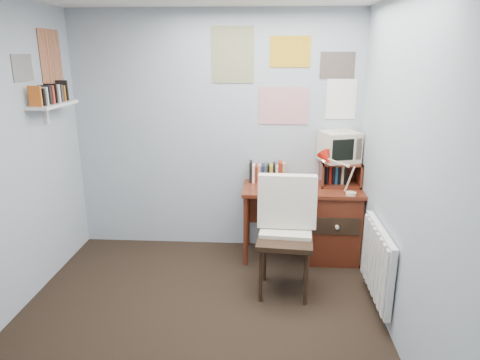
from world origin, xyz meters
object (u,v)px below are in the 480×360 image
object	(u,v)px
tv_riser	(340,173)
radiator	(378,262)
crt_tv	(339,145)
wall_shelf	(53,105)
desk	(327,221)
desk_chair	(285,240)
desk_lamp	(352,177)

from	to	relation	value
tv_riser	radiator	xyz separation A→B (m)	(0.17, -1.04, -0.47)
crt_tv	radiator	xyz separation A→B (m)	(0.19, -1.06, -0.75)
tv_riser	wall_shelf	bearing A→B (deg)	-169.68
desk	desk_chair	xyz separation A→B (m)	(-0.46, -0.73, 0.10)
radiator	desk_lamp	bearing A→B (deg)	98.66
tv_riser	crt_tv	distance (m)	0.29
radiator	desk	bearing A→B (deg)	107.24
desk	wall_shelf	world-z (taller)	wall_shelf
radiator	desk_chair	bearing A→B (deg)	165.28
desk	crt_tv	bearing A→B (deg)	53.35
desk	desk_lamp	bearing A→B (deg)	-49.99
desk	crt_tv	distance (m)	0.79
crt_tv	wall_shelf	xyz separation A→B (m)	(-2.67, -0.51, 0.45)
desk	tv_riser	xyz separation A→B (m)	(0.12, 0.11, 0.48)
desk_lamp	tv_riser	size ratio (longest dim) A/B	0.91
desk_chair	desk_lamp	xyz separation A→B (m)	(0.64, 0.52, 0.43)
desk	desk_chair	distance (m)	0.87
wall_shelf	desk_lamp	bearing A→B (deg)	3.45
desk_lamp	radiator	size ratio (longest dim) A/B	0.45
wall_shelf	desk_chair	bearing A→B (deg)	-9.49
crt_tv	desk_lamp	bearing A→B (deg)	-94.43
desk_chair	radiator	world-z (taller)	desk_chair
desk	desk_lamp	world-z (taller)	desk_lamp
desk_chair	crt_tv	size ratio (longest dim) A/B	2.93
desk_lamp	wall_shelf	world-z (taller)	wall_shelf
wall_shelf	crt_tv	bearing A→B (deg)	10.82
desk_lamp	radiator	xyz separation A→B (m)	(0.11, -0.72, -0.52)
desk	radiator	bearing A→B (deg)	-72.76
tv_riser	radiator	world-z (taller)	tv_riser
crt_tv	tv_riser	bearing A→B (deg)	-60.79
desk_lamp	crt_tv	distance (m)	0.42
radiator	wall_shelf	world-z (taller)	wall_shelf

